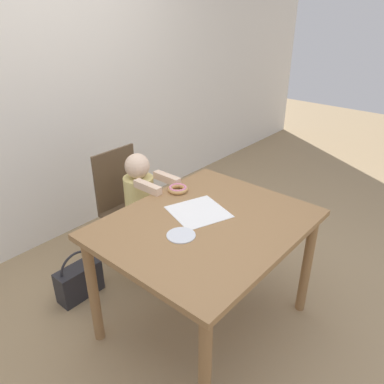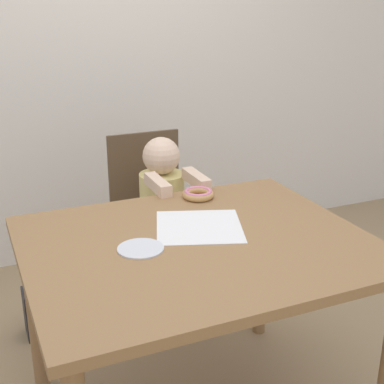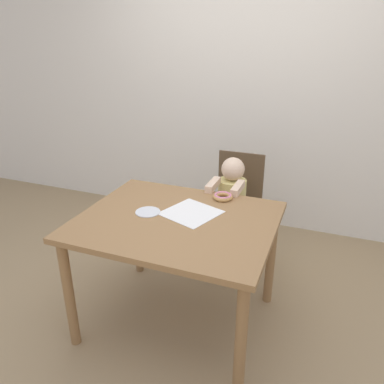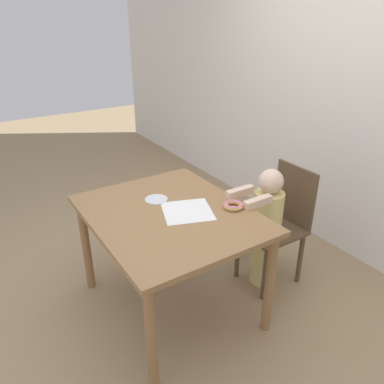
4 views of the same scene
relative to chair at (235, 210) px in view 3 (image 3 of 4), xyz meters
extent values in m
plane|color=#997F5B|center=(-0.14, -0.83, -0.46)|extent=(12.00, 12.00, 0.00)
cube|color=silver|center=(-0.14, 0.78, 0.79)|extent=(8.00, 0.05, 2.50)
cube|color=olive|center=(-0.14, -0.83, 0.28)|extent=(1.14, 0.94, 0.03)
cylinder|color=olive|center=(-0.65, -1.24, -0.10)|extent=(0.06, 0.06, 0.72)
cylinder|color=olive|center=(0.37, -1.24, -0.10)|extent=(0.06, 0.06, 0.72)
cylinder|color=olive|center=(-0.65, -0.43, -0.10)|extent=(0.06, 0.06, 0.72)
cylinder|color=olive|center=(0.37, -0.43, -0.10)|extent=(0.06, 0.06, 0.72)
cube|color=brown|center=(0.00, -0.07, -0.02)|extent=(0.37, 0.42, 0.03)
cube|color=brown|center=(0.00, 0.14, 0.21)|extent=(0.37, 0.02, 0.45)
cylinder|color=brown|center=(-0.15, -0.24, -0.25)|extent=(0.04, 0.04, 0.42)
cylinder|color=brown|center=(0.15, -0.24, -0.25)|extent=(0.04, 0.04, 0.42)
cylinder|color=brown|center=(-0.15, 0.11, -0.25)|extent=(0.04, 0.04, 0.42)
cylinder|color=brown|center=(0.15, 0.11, -0.25)|extent=(0.04, 0.04, 0.42)
cylinder|color=#E0D17F|center=(0.00, -0.12, -0.23)|extent=(0.18, 0.18, 0.45)
cylinder|color=#E0D17F|center=(0.00, -0.12, 0.14)|extent=(0.21, 0.21, 0.31)
sphere|color=beige|center=(0.00, -0.12, 0.38)|extent=(0.17, 0.17, 0.17)
cube|color=beige|center=(-0.09, -0.31, 0.32)|extent=(0.05, 0.21, 0.05)
cube|color=beige|center=(0.09, -0.31, 0.32)|extent=(0.05, 0.21, 0.05)
torus|color=tan|center=(0.03, -0.46, 0.31)|extent=(0.13, 0.13, 0.03)
torus|color=pink|center=(0.03, -0.46, 0.32)|extent=(0.11, 0.11, 0.02)
cube|color=white|center=(-0.09, -0.73, 0.30)|extent=(0.38, 0.38, 0.00)
cube|color=#232328|center=(-0.51, -0.02, -0.34)|extent=(0.31, 0.13, 0.24)
torus|color=#232328|center=(-0.51, -0.02, -0.22)|extent=(0.25, 0.02, 0.25)
cylinder|color=silver|center=(-0.34, -0.82, 0.30)|extent=(0.15, 0.15, 0.01)
camera|label=1|loc=(-1.53, -1.92, 1.38)|focal=35.00mm
camera|label=2|loc=(-0.81, -2.32, 1.06)|focal=50.00mm
camera|label=3|loc=(0.65, -2.63, 1.30)|focal=35.00mm
camera|label=4|loc=(1.65, -1.82, 1.42)|focal=35.00mm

